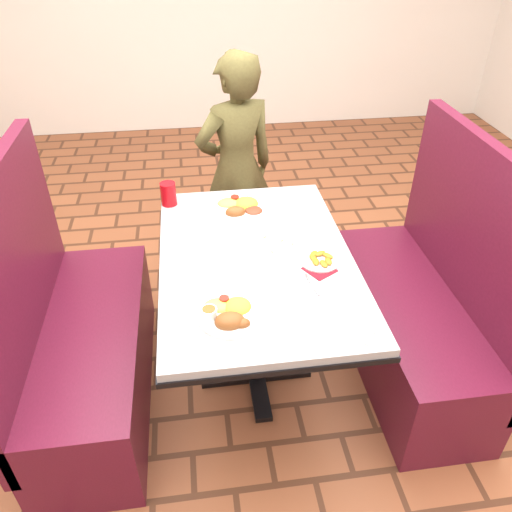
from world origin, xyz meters
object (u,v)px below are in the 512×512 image
Objects in this scene: booth_bench_left at (81,346)px; near_dinner_plate at (230,311)px; plantain_plate at (320,260)px; booth_bench_right at (418,313)px; red_tumbler at (168,194)px; dining_table at (256,274)px; diner_person at (236,171)px; far_dinner_plate at (241,205)px.

booth_bench_left reaches higher than near_dinner_plate.
plantain_plate is at bearing 35.33° from near_dinner_plate.
red_tumbler is (-1.16, 0.50, 0.48)m from booth_bench_right.
dining_table is 4.92× the size of near_dinner_plate.
booth_bench_left is at bearing 180.00° from booth_bench_right.
dining_table is 0.41m from near_dinner_plate.
diner_person is at bearing 102.49° from plantain_plate.
booth_bench_left is at bearing 175.81° from plantain_plate.
dining_table is 7.35× the size of plantain_plate.
booth_bench_right reaches higher than red_tumbler.
diner_person is 1.35m from near_dinner_plate.
near_dinner_plate is 0.88m from red_tumbler.
diner_person is 0.59m from far_dinner_plate.
red_tumbler reaches higher than plantain_plate.
booth_bench_right is at bearing -25.52° from far_dinner_plate.
red_tumbler is at bearing 104.07° from near_dinner_plate.
dining_table is at bearing -54.09° from red_tumbler.
booth_bench_left is at bearing -153.39° from far_dinner_plate.
far_dinner_plate is 2.49× the size of red_tumbler.
plantain_plate is at bearing -171.94° from booth_bench_right.
booth_bench_right is at bearing 0.00° from booth_bench_left.
diner_person is at bearing 88.78° from dining_table.
near_dinner_plate is (-0.17, -1.34, 0.10)m from diner_person.
booth_bench_right is 7.28× the size of plantain_plate.
diner_person is at bearing 86.09° from far_dinner_plate.
red_tumbler is at bearing 31.26° from diner_person.
booth_bench_left and booth_bench_right have the same top height.
booth_bench_left reaches higher than plantain_plate.
near_dinner_plate is at bearing 62.72° from diner_person.
plantain_plate is (-0.54, -0.08, 0.43)m from booth_bench_right.
near_dinner_plate is at bearing -144.67° from plantain_plate.
dining_table is at bearing 180.00° from booth_bench_right.
red_tumbler is (-0.21, 0.86, 0.03)m from near_dinner_plate.
booth_bench_right is (1.60, 0.00, 0.00)m from booth_bench_left.
diner_person is at bearing 51.46° from red_tumbler.
booth_bench_right is at bearing 20.88° from near_dinner_plate.
near_dinner_plate is at bearing -159.12° from booth_bench_right.
dining_table is 1.01× the size of booth_bench_left.
red_tumbler is (-0.36, 0.50, 0.15)m from dining_table.
booth_bench_right is 1.30m from diner_person.
booth_bench_right is at bearing 0.00° from dining_table.
plantain_plate is at bearing -4.19° from booth_bench_left.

